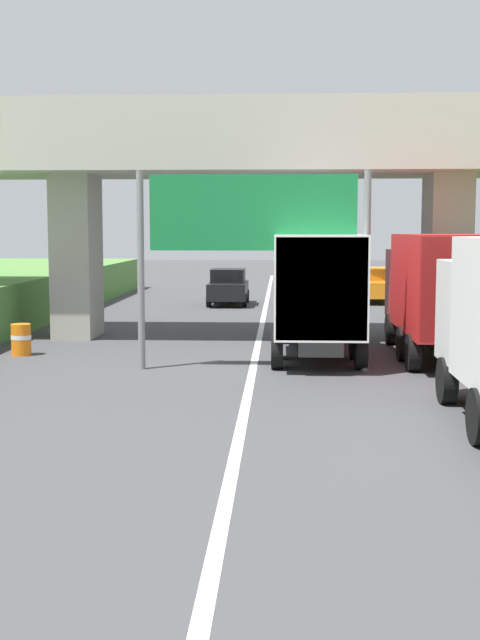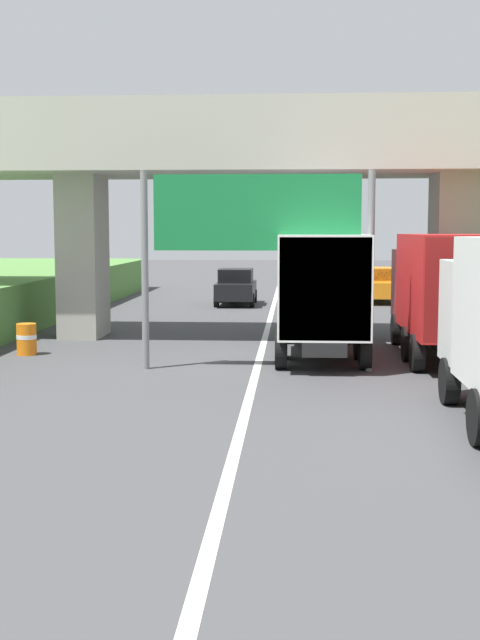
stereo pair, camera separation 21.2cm
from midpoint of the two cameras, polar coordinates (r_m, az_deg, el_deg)
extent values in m
cube|color=white|center=(22.27, 1.46, -3.10)|extent=(0.20, 86.87, 0.01)
cube|color=#ADA89E|center=(27.94, 1.96, 10.88)|extent=(40.00, 4.80, 1.10)
cube|color=#ADA89E|center=(25.85, 1.82, 13.72)|extent=(40.00, 0.36, 1.10)
cube|color=#ADA89E|center=(30.25, 2.09, 12.61)|extent=(40.00, 0.36, 1.10)
cube|color=#9F9A91|center=(28.68, -10.31, 4.23)|extent=(1.30, 2.20, 5.34)
cube|color=#9F9A91|center=(28.33, 14.33, 4.11)|extent=(1.30, 2.20, 5.34)
cylinder|color=slate|center=(21.67, -6.14, 3.31)|extent=(0.18, 0.18, 5.04)
cylinder|color=slate|center=(21.46, 9.06, 3.24)|extent=(0.18, 0.18, 5.04)
cube|color=#167238|center=(21.36, 1.43, 7.25)|extent=(5.20, 0.12, 1.90)
cube|color=white|center=(21.34, 1.43, 7.25)|extent=(4.89, 0.01, 1.67)
cylinder|color=black|center=(17.92, 14.25, -4.01)|extent=(0.30, 0.96, 0.96)
cube|color=black|center=(24.35, 13.76, -0.92)|extent=(1.10, 7.30, 0.36)
cube|color=red|center=(26.79, 12.85, 2.37)|extent=(2.10, 2.10, 2.10)
cube|color=#2D3842|center=(27.78, 12.53, 3.13)|extent=(1.89, 0.06, 0.90)
cube|color=red|center=(23.19, 14.31, 2.39)|extent=(2.30, 5.20, 2.60)
cube|color=maroon|center=(20.66, 15.62, 1.92)|extent=(2.21, 0.04, 2.50)
cylinder|color=black|center=(26.78, 10.73, -0.61)|extent=(0.30, 0.96, 0.96)
cylinder|color=black|center=(27.09, 14.81, -0.64)|extent=(0.30, 0.96, 0.96)
cylinder|color=black|center=(21.78, 12.11, -2.18)|extent=(0.30, 0.96, 0.96)
cylinder|color=black|center=(23.43, 11.51, -1.58)|extent=(0.30, 0.96, 0.96)
cube|color=black|center=(24.19, 5.66, -0.82)|extent=(1.10, 7.30, 0.36)
cube|color=#233D9E|center=(26.67, 5.49, 2.48)|extent=(2.10, 2.10, 2.10)
cube|color=#2D3842|center=(27.67, 5.43, 3.23)|extent=(1.89, 0.06, 0.90)
cube|color=silver|center=(23.01, 5.79, 2.52)|extent=(2.30, 5.20, 2.60)
cube|color=#A8A8A4|center=(20.44, 6.06, 2.07)|extent=(2.21, 0.04, 2.50)
cylinder|color=black|center=(26.78, 3.38, -0.52)|extent=(0.30, 0.96, 0.96)
cylinder|color=black|center=(26.85, 7.53, -0.54)|extent=(0.30, 0.96, 0.96)
cylinder|color=black|center=(21.74, 3.06, -2.06)|extent=(0.30, 0.96, 0.96)
cylinder|color=black|center=(21.83, 8.69, -2.09)|extent=(0.30, 0.96, 0.96)
cylinder|color=black|center=(23.42, 3.10, -1.47)|extent=(0.30, 0.96, 0.96)
cylinder|color=black|center=(23.50, 8.33, -1.50)|extent=(0.30, 0.96, 0.96)
cube|color=black|center=(40.17, -0.12, 2.03)|extent=(1.76, 4.10, 0.76)
cube|color=black|center=(39.98, -0.13, 3.01)|extent=(1.56, 1.90, 0.64)
cube|color=#2D3842|center=(39.06, -0.22, 2.94)|extent=(1.44, 0.06, 0.54)
cylinder|color=black|center=(41.52, -1.13, 1.63)|extent=(0.22, 0.64, 0.64)
cylinder|color=black|center=(41.42, 1.13, 1.62)|extent=(0.22, 0.64, 0.64)
cylinder|color=black|center=(39.00, -1.44, 1.34)|extent=(0.22, 0.64, 0.64)
cylinder|color=black|center=(38.89, 0.97, 1.33)|extent=(0.22, 0.64, 0.64)
cube|color=orange|center=(42.05, 9.52, 2.13)|extent=(1.76, 4.10, 0.76)
cube|color=orange|center=(41.86, 9.56, 3.07)|extent=(1.56, 1.90, 0.64)
cube|color=#2D3842|center=(40.95, 9.69, 3.00)|extent=(1.44, 0.06, 0.54)
cylinder|color=black|center=(43.26, 8.26, 1.75)|extent=(0.22, 0.64, 0.64)
cylinder|color=black|center=(43.43, 10.41, 1.73)|extent=(0.22, 0.64, 0.64)
cylinder|color=black|center=(40.74, 8.54, 1.48)|extent=(0.22, 0.64, 0.64)
cylinder|color=black|center=(40.91, 10.83, 1.46)|extent=(0.22, 0.64, 0.64)
cylinder|color=orange|center=(24.89, -13.94, -1.26)|extent=(0.56, 0.56, 0.90)
cylinder|color=white|center=(24.88, -13.94, -1.10)|extent=(0.57, 0.57, 0.12)
cylinder|color=orange|center=(29.70, -10.81, -0.02)|extent=(0.56, 0.56, 0.90)
cylinder|color=white|center=(29.69, -10.81, 0.12)|extent=(0.57, 0.57, 0.12)
camera|label=1|loc=(0.11, -89.59, 0.04)|focal=47.53mm
camera|label=2|loc=(0.11, 90.41, -0.04)|focal=47.53mm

